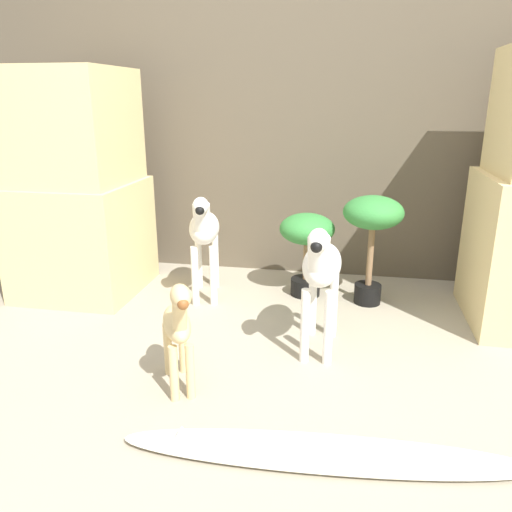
# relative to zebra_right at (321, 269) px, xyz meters

# --- Properties ---
(ground_plane) EXTENTS (14.00, 14.00, 0.00)m
(ground_plane) POSITION_rel_zebra_right_xyz_m (-0.19, -0.55, -0.41)
(ground_plane) COLOR #9E937F
(wall_back) EXTENTS (6.40, 0.08, 2.20)m
(wall_back) POSITION_rel_zebra_right_xyz_m (-0.19, 1.15, 0.69)
(wall_back) COLOR brown
(wall_back) RESTS_ON ground_plane
(rock_pillar_left) EXTENTS (0.68, 0.68, 1.31)m
(rock_pillar_left) POSITION_rel_zebra_right_xyz_m (-1.48, 0.54, 0.21)
(rock_pillar_left) COLOR #DBC184
(rock_pillar_left) RESTS_ON ground_plane
(zebra_right) EXTENTS (0.19, 0.52, 0.65)m
(zebra_right) POSITION_rel_zebra_right_xyz_m (0.00, 0.00, 0.00)
(zebra_right) COLOR white
(zebra_right) RESTS_ON ground_plane
(zebra_left) EXTENTS (0.26, 0.52, 0.65)m
(zebra_left) POSITION_rel_zebra_right_xyz_m (-0.71, 0.54, 0.00)
(zebra_left) COLOR white
(zebra_left) RESTS_ON ground_plane
(giraffe_figurine) EXTENTS (0.26, 0.40, 0.51)m
(giraffe_figurine) POSITION_rel_zebra_right_xyz_m (-0.53, -0.44, -0.13)
(giraffe_figurine) COLOR #E0C184
(giraffe_figurine) RESTS_ON ground_plane
(potted_palm_front) EXTENTS (0.34, 0.34, 0.63)m
(potted_palm_front) POSITION_rel_zebra_right_xyz_m (0.24, 0.64, 0.07)
(potted_palm_front) COLOR black
(potted_palm_front) RESTS_ON ground_plane
(potted_palm_back) EXTENTS (0.33, 0.33, 0.50)m
(potted_palm_back) POSITION_rel_zebra_right_xyz_m (-0.13, 0.70, -0.05)
(potted_palm_back) COLOR black
(potted_palm_back) RESTS_ON ground_plane
(surfboard) EXTENTS (1.39, 0.30, 0.09)m
(surfboard) POSITION_rel_zebra_right_xyz_m (0.07, -0.74, -0.39)
(surfboard) COLOR silver
(surfboard) RESTS_ON ground_plane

